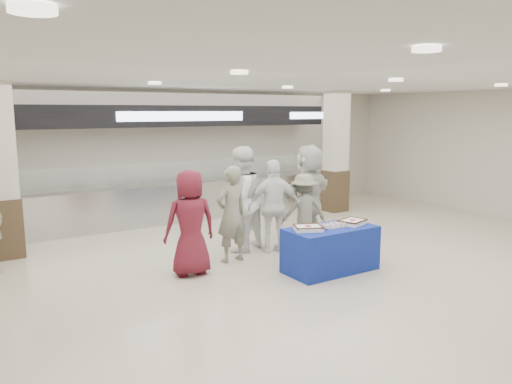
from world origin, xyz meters
TOP-DOWN VIEW (x-y plane):
  - ground at (0.00, 0.00)m, footprint 14.00×14.00m
  - serving_line at (0.00, 5.40)m, footprint 8.70×0.85m
  - column_left at (-4.00, 4.20)m, footprint 0.55×0.55m
  - column_right at (4.00, 4.20)m, footprint 0.55×0.55m
  - display_table at (0.47, 0.34)m, footprint 1.55×0.79m
  - sheet_cake_left at (0.02, 0.39)m, footprint 0.54×0.49m
  - sheet_cake_right at (0.95, 0.33)m, footprint 0.53×0.46m
  - cupcake_tray at (0.51, 0.35)m, footprint 0.39×0.29m
  - civilian_maroon at (-1.58, 1.44)m, footprint 0.91×0.65m
  - soldier_a at (-0.65, 1.72)m, footprint 0.67×0.48m
  - chef_tall at (-0.13, 2.25)m, footprint 1.18×1.06m
  - chef_short at (0.34, 1.81)m, footprint 1.12×0.73m
  - soldier_b at (1.04, 1.79)m, footprint 1.05×0.76m
  - civilian_white at (1.41, 2.11)m, footprint 1.95×1.15m

SIDE VIEW (x-z plane):
  - ground at x=0.00m, z-range 0.00..0.00m
  - display_table at x=0.47m, z-range 0.00..0.75m
  - soldier_b at x=1.04m, z-range 0.00..1.46m
  - cupcake_tray at x=0.51m, z-range 0.75..0.81m
  - sheet_cake_left at x=0.02m, z-range 0.75..0.84m
  - sheet_cake_right at x=0.95m, z-range 0.75..0.84m
  - soldier_a at x=-0.65m, z-range 0.00..1.72m
  - civilian_maroon at x=-1.58m, z-range 0.00..1.75m
  - chef_short at x=0.34m, z-range 0.00..1.77m
  - civilian_white at x=1.41m, z-range 0.00..2.00m
  - chef_tall at x=-0.13m, z-range 0.00..2.01m
  - serving_line at x=0.00m, z-range -0.24..2.56m
  - column_left at x=-4.00m, z-range -0.07..3.13m
  - column_right at x=4.00m, z-range -0.07..3.13m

